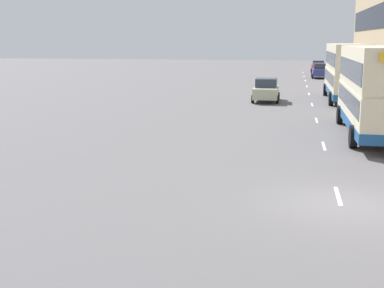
{
  "coord_description": "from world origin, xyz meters",
  "views": [
    {
      "loc": [
        -1.48,
        -15.15,
        4.61
      ],
      "look_at": [
        -6.99,
        14.34,
        -1.25
      ],
      "focal_mm": 50.0,
      "sensor_mm": 36.0,
      "label": 1
    }
  ],
  "objects": [
    {
      "name": "ground_plane",
      "position": [
        0.0,
        0.0,
        0.0
      ],
      "size": [
        220.0,
        220.0,
        0.0
      ],
      "primitive_type": "plane",
      "color": "#5B595B"
    },
    {
      "name": "pavement",
      "position": [
        6.5,
        38.5,
        0.07
      ],
      "size": [
        5.0,
        93.0,
        0.14
      ],
      "color": "gray",
      "rests_on": "ground_plane"
    },
    {
      "name": "lane_mark_0",
      "position": [
        0.0,
        0.81,
        0.01
      ],
      "size": [
        0.12,
        2.0,
        0.01
      ],
      "color": "silver",
      "rests_on": "ground_plane"
    },
    {
      "name": "lane_mark_1",
      "position": [
        0.0,
        8.61,
        0.01
      ],
      "size": [
        0.12,
        2.0,
        0.01
      ],
      "color": "silver",
      "rests_on": "ground_plane"
    },
    {
      "name": "lane_mark_2",
      "position": [
        0.0,
        16.4,
        0.01
      ],
      "size": [
        0.12,
        2.0,
        0.01
      ],
      "color": "silver",
      "rests_on": "ground_plane"
    },
    {
      "name": "lane_mark_3",
      "position": [
        0.0,
        24.2,
        0.01
      ],
      "size": [
        0.12,
        2.0,
        0.01
      ],
      "color": "silver",
      "rests_on": "ground_plane"
    },
    {
      "name": "lane_mark_4",
      "position": [
        0.0,
        32.0,
        0.01
      ],
      "size": [
        0.12,
        2.0,
        0.01
      ],
      "color": "silver",
      "rests_on": "ground_plane"
    },
    {
      "name": "lane_mark_5",
      "position": [
        0.0,
        39.8,
        0.01
      ],
      "size": [
        0.12,
        2.0,
        0.01
      ],
      "color": "silver",
      "rests_on": "ground_plane"
    },
    {
      "name": "lane_mark_6",
      "position": [
        0.0,
        47.6,
        0.01
      ],
      "size": [
        0.12,
        2.0,
        0.01
      ],
      "color": "silver",
      "rests_on": "ground_plane"
    },
    {
      "name": "lane_mark_7",
      "position": [
        0.0,
        55.4,
        0.01
      ],
      "size": [
        0.12,
        2.0,
        0.01
      ],
      "color": "silver",
      "rests_on": "ground_plane"
    },
    {
      "name": "lane_mark_8",
      "position": [
        0.0,
        63.2,
        0.01
      ],
      "size": [
        0.12,
        2.0,
        0.01
      ],
      "color": "silver",
      "rests_on": "ground_plane"
    },
    {
      "name": "double_decker_bus_near",
      "position": [
        2.47,
        11.76,
        2.28
      ],
      "size": [
        2.85,
        10.72,
        4.3
      ],
      "color": "beige",
      "rests_on": "ground_plane"
    },
    {
      "name": "double_decker_bus_ahead",
      "position": [
        2.56,
        27.27,
        2.29
      ],
      "size": [
        2.85,
        10.96,
        4.3
      ],
      "color": "beige",
      "rests_on": "ground_plane"
    },
    {
      "name": "car_0",
      "position": [
        -3.39,
        25.69,
        0.86
      ],
      "size": [
        2.0,
        4.09,
        1.74
      ],
      "rotation": [
        0.0,
        0.0,
        3.14
      ],
      "color": "#B7B799",
      "rests_on": "ground_plane"
    },
    {
      "name": "car_1",
      "position": [
        2.04,
        62.75,
        0.86
      ],
      "size": [
        1.91,
        3.96,
        1.74
      ],
      "color": "maroon",
      "rests_on": "ground_plane"
    },
    {
      "name": "car_2",
      "position": [
        1.88,
        52.13,
        0.89
      ],
      "size": [
        2.09,
        3.93,
        1.82
      ],
      "color": "navy",
      "rests_on": "ground_plane"
    }
  ]
}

